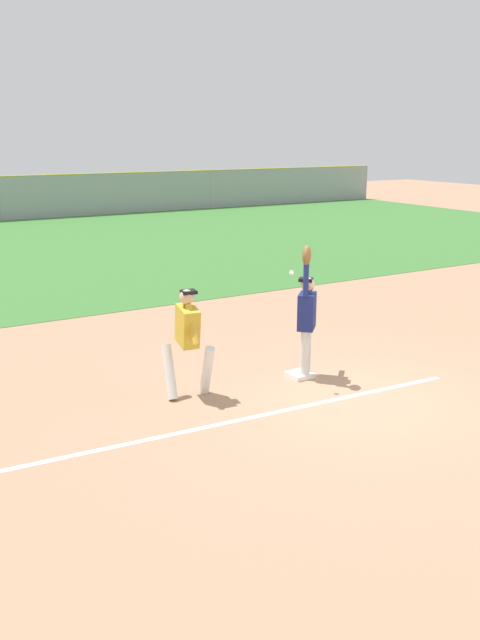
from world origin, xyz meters
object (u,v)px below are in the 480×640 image
(fielder, at_px, (307,313))
(parked_car_tan, at_px, (88,196))
(first_base, at_px, (300,375))
(runner, at_px, (188,336))
(baseball, at_px, (292,273))
(parked_car_blue, at_px, (0,200))

(fielder, height_order, parked_car_tan, fielder)
(first_base, xyz_separation_m, runner, (-2.01, 0.16, 0.96))
(runner, xyz_separation_m, parked_car_tan, (7.60, 28.04, -0.32))
(fielder, height_order, runner, fielder)
(first_base, distance_m, parked_car_tan, 28.76)
(first_base, relative_size, runner, 0.22)
(baseball, height_order, parked_car_blue, baseball)
(fielder, relative_size, runner, 1.33)
(first_base, xyz_separation_m, baseball, (-0.45, -0.33, 1.86))
(runner, relative_size, parked_car_blue, 0.38)
(runner, height_order, baseball, baseball)
(first_base, bearing_deg, parked_car_blue, 88.25)
(fielder, xyz_separation_m, parked_car_blue, (0.79, 28.26, -0.45))
(fielder, bearing_deg, runner, 37.88)
(runner, bearing_deg, first_base, 2.48)
(parked_car_tan, bearing_deg, baseball, -104.88)
(parked_car_blue, bearing_deg, baseball, -87.53)
(baseball, bearing_deg, parked_car_blue, 87.38)
(baseball, distance_m, parked_car_blue, 28.59)
(first_base, xyz_separation_m, parked_car_blue, (0.86, 28.21, 0.63))
(first_base, relative_size, parked_car_blue, 0.08)
(parked_car_blue, xyz_separation_m, parked_car_tan, (4.73, -0.00, 0.00))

